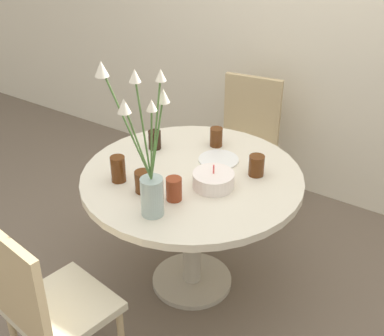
# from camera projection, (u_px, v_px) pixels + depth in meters

# --- Properties ---
(ground_plane) EXTENTS (16.00, 16.00, 0.00)m
(ground_plane) POSITION_uv_depth(u_px,v_px,m) (192.00, 282.00, 3.05)
(ground_plane) COLOR #6B5B4C
(wall_back) EXTENTS (8.00, 0.05, 2.60)m
(wall_back) POSITION_uv_depth(u_px,v_px,m) (306.00, 5.00, 3.32)
(wall_back) COLOR beige
(wall_back) RESTS_ON ground_plane
(dining_table) EXTENTS (1.12, 1.12, 0.72)m
(dining_table) POSITION_uv_depth(u_px,v_px,m) (192.00, 195.00, 2.75)
(dining_table) COLOR beige
(dining_table) RESTS_ON ground_plane
(chair_far_back) EXTENTS (0.46, 0.46, 0.89)m
(chair_far_back) POSITION_uv_depth(u_px,v_px,m) (246.00, 138.00, 3.52)
(chair_far_back) COLOR beige
(chair_far_back) RESTS_ON ground_plane
(chair_left_flank) EXTENTS (0.46, 0.46, 0.89)m
(chair_left_flank) POSITION_uv_depth(u_px,v_px,m) (45.00, 303.00, 2.23)
(chair_left_flank) COLOR beige
(chair_left_flank) RESTS_ON ground_plane
(birthday_cake) EXTENTS (0.20, 0.20, 0.12)m
(birthday_cake) POSITION_uv_depth(u_px,v_px,m) (213.00, 180.00, 2.58)
(birthday_cake) COLOR white
(birthday_cake) RESTS_ON dining_table
(flower_vase) EXTENTS (0.24, 0.26, 0.72)m
(flower_vase) POSITION_uv_depth(u_px,v_px,m) (148.00, 165.00, 2.26)
(flower_vase) COLOR #9EB2AD
(flower_vase) RESTS_ON dining_table
(side_plate) EXTENTS (0.21, 0.21, 0.01)m
(side_plate) POSITION_uv_depth(u_px,v_px,m) (219.00, 160.00, 2.81)
(side_plate) COLOR white
(side_plate) RESTS_ON dining_table
(drink_glass_0) EXTENTS (0.08, 0.08, 0.11)m
(drink_glass_0) POSITION_uv_depth(u_px,v_px,m) (174.00, 189.00, 2.47)
(drink_glass_0) COLOR maroon
(drink_glass_0) RESTS_ON dining_table
(drink_glass_1) EXTENTS (0.07, 0.07, 0.13)m
(drink_glass_1) POSITION_uv_depth(u_px,v_px,m) (118.00, 169.00, 2.61)
(drink_glass_1) COLOR #51280F
(drink_glass_1) RESTS_ON dining_table
(drink_glass_2) EXTENTS (0.08, 0.08, 0.11)m
(drink_glass_2) POSITION_uv_depth(u_px,v_px,m) (256.00, 165.00, 2.66)
(drink_glass_2) COLOR #51280F
(drink_glass_2) RESTS_ON dining_table
(drink_glass_3) EXTENTS (0.07, 0.07, 0.10)m
(drink_glass_3) POSITION_uv_depth(u_px,v_px,m) (155.00, 140.00, 2.91)
(drink_glass_3) COLOR black
(drink_glass_3) RESTS_ON dining_table
(drink_glass_4) EXTENTS (0.07, 0.07, 0.11)m
(drink_glass_4) POSITION_uv_depth(u_px,v_px,m) (216.00, 137.00, 2.93)
(drink_glass_4) COLOR #51280F
(drink_glass_4) RESTS_ON dining_table
(drink_glass_5) EXTENTS (0.08, 0.08, 0.11)m
(drink_glass_5) POSITION_uv_depth(u_px,v_px,m) (143.00, 182.00, 2.53)
(drink_glass_5) COLOR #51280F
(drink_glass_5) RESTS_ON dining_table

